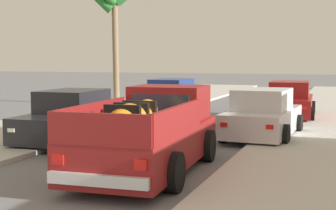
# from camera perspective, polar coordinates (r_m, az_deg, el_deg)

# --- Properties ---
(sidewalk_left) EXTENTS (4.98, 60.00, 0.12)m
(sidewalk_left) POSITION_cam_1_polar(r_m,az_deg,el_deg) (17.42, -15.07, -2.77)
(sidewalk_left) COLOR beige
(sidewalk_left) RESTS_ON ground
(curb_left) EXTENTS (0.16, 60.00, 0.10)m
(curb_left) POSITION_cam_1_polar(r_m,az_deg,el_deg) (16.82, -12.02, -3.02)
(curb_left) COLOR silver
(curb_left) RESTS_ON ground
(curb_right) EXTENTS (0.16, 60.00, 0.10)m
(curb_right) POSITION_cam_1_polar(r_m,az_deg,el_deg) (14.39, 15.14, -4.49)
(curb_right) COLOR silver
(curb_right) RESTS_ON ground
(pickup_truck) EXTENTS (2.40, 5.30, 1.80)m
(pickup_truck) POSITION_cam_1_polar(r_m,az_deg,el_deg) (10.87, -1.99, -3.37)
(pickup_truck) COLOR maroon
(pickup_truck) RESTS_ON ground
(car_left_near) EXTENTS (2.15, 4.31, 1.54)m
(car_left_near) POSITION_cam_1_polar(r_m,az_deg,el_deg) (14.98, -10.96, -1.46)
(car_left_near) COLOR black
(car_left_near) RESTS_ON ground
(car_right_near) EXTENTS (2.13, 4.30, 1.54)m
(car_right_near) POSITION_cam_1_polar(r_m,az_deg,el_deg) (22.87, 0.47, 0.95)
(car_right_near) COLOR navy
(car_right_near) RESTS_ON ground
(car_right_mid) EXTENTS (2.20, 4.33, 1.54)m
(car_right_mid) POSITION_cam_1_polar(r_m,az_deg,el_deg) (15.64, 10.82, -1.17)
(car_right_mid) COLOR silver
(car_right_mid) RESTS_ON ground
(car_left_far) EXTENTS (2.17, 4.32, 1.54)m
(car_left_far) POSITION_cam_1_polar(r_m,az_deg,el_deg) (21.10, 13.80, 0.42)
(car_left_far) COLOR maroon
(car_left_far) RESTS_ON ground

